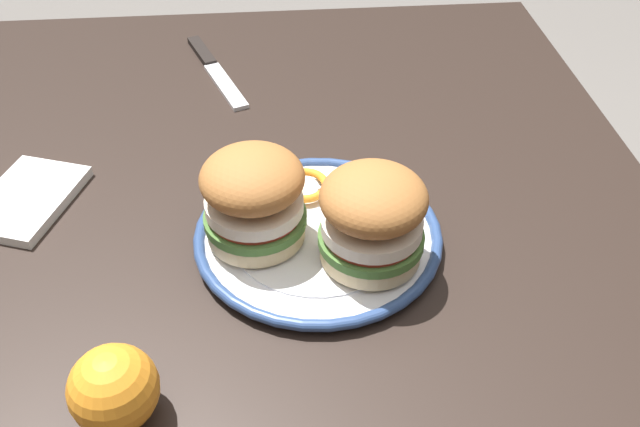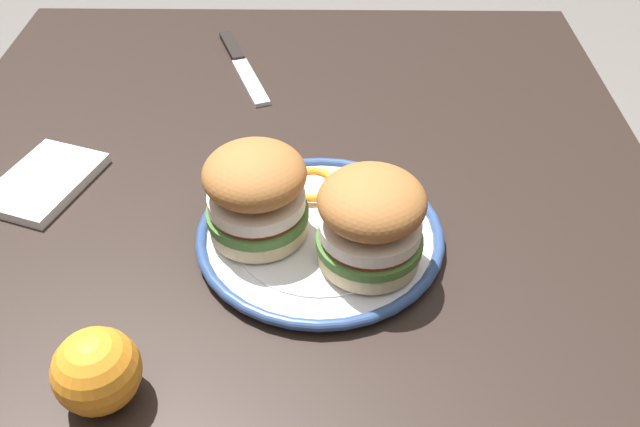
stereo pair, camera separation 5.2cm
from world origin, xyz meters
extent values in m
cube|color=black|center=(0.00, 0.00, 0.76)|extent=(1.32, 0.89, 0.03)
cube|color=black|center=(-0.60, -0.39, 0.37)|extent=(0.06, 0.06, 0.75)
cube|color=black|center=(-0.60, 0.39, 0.37)|extent=(0.06, 0.06, 0.75)
cylinder|color=white|center=(-0.08, 0.04, 0.78)|extent=(0.24, 0.24, 0.01)
torus|color=navy|center=(-0.08, 0.04, 0.79)|extent=(0.26, 0.26, 0.01)
cylinder|color=white|center=(-0.08, 0.04, 0.79)|extent=(0.18, 0.18, 0.00)
cylinder|color=beige|center=(-0.04, 0.09, 0.80)|extent=(0.10, 0.10, 0.02)
cylinder|color=#477033|center=(-0.04, 0.09, 0.82)|extent=(0.11, 0.11, 0.01)
cylinder|color=#BC3828|center=(-0.04, 0.09, 0.82)|extent=(0.09, 0.09, 0.01)
cylinder|color=silver|center=(-0.04, 0.09, 0.83)|extent=(0.10, 0.10, 0.01)
ellipsoid|color=#A36633|center=(-0.04, 0.09, 0.87)|extent=(0.13, 0.13, 0.05)
cylinder|color=beige|center=(-0.08, -0.02, 0.80)|extent=(0.10, 0.10, 0.02)
cylinder|color=#477033|center=(-0.08, -0.02, 0.82)|extent=(0.11, 0.11, 0.01)
cylinder|color=#BC3828|center=(-0.08, -0.02, 0.82)|extent=(0.09, 0.09, 0.01)
cylinder|color=silver|center=(-0.08, -0.02, 0.83)|extent=(0.10, 0.10, 0.01)
ellipsoid|color=#A36633|center=(-0.08, -0.02, 0.87)|extent=(0.13, 0.13, 0.05)
torus|color=orange|center=(-0.15, 0.03, 0.80)|extent=(0.08, 0.08, 0.01)
cylinder|color=#F4E5C6|center=(-0.15, 0.03, 0.80)|extent=(0.03, 0.03, 0.00)
ellipsoid|color=orange|center=(-0.12, 0.12, 0.80)|extent=(0.08, 0.06, 0.01)
sphere|color=orange|center=(0.12, -0.14, 0.81)|extent=(0.07, 0.07, 0.07)
cube|color=silver|center=(-0.41, -0.06, 0.78)|extent=(0.13, 0.07, 0.01)
cube|color=black|center=(-0.51, -0.10, 0.78)|extent=(0.09, 0.05, 0.01)
cube|color=white|center=(-0.17, -0.28, 0.78)|extent=(0.16, 0.13, 0.01)
camera|label=1|loc=(0.45, 0.00, 1.27)|focal=38.19mm
camera|label=2|loc=(0.45, 0.05, 1.27)|focal=38.19mm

